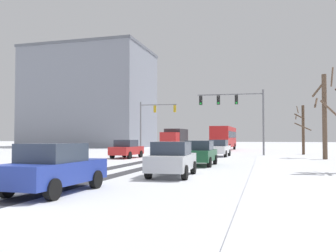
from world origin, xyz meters
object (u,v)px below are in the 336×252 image
at_px(traffic_signal_far_left, 153,116).
at_px(car_white_lead, 219,148).
at_px(car_red_second, 127,149).
at_px(office_building_far_left_block, 91,98).
at_px(traffic_signal_near_right, 236,107).
at_px(car_blue_fifth, 54,168).
at_px(box_truck_delivery, 175,139).
at_px(bare_tree_sidewalk_far, 303,128).
at_px(bare_tree_sidewalk_mid, 324,114).
at_px(car_silver_fourth, 172,159).
at_px(bus_oncoming, 224,137).
at_px(car_dark_green_third, 200,153).

xyz_separation_m(traffic_signal_far_left, car_white_lead, (9.70, -9.27, -3.77)).
xyz_separation_m(traffic_signal_far_left, car_red_second, (2.09, -14.04, -3.77)).
bearing_deg(office_building_far_left_block, traffic_signal_near_right, -42.48).
height_order(car_blue_fifth, box_truck_delivery, box_truck_delivery).
bearing_deg(bare_tree_sidewalk_far, car_white_lead, -143.09).
height_order(bare_tree_sidewalk_mid, office_building_far_left_block, office_building_far_left_block).
relative_size(car_red_second, car_silver_fourth, 0.99).
bearing_deg(bus_oncoming, office_building_far_left_block, 157.48).
distance_m(car_white_lead, bare_tree_sidewalk_mid, 9.84).
relative_size(traffic_signal_near_right, car_silver_fourth, 1.55).
distance_m(traffic_signal_far_left, bare_tree_sidewalk_far, 18.29).
xyz_separation_m(car_white_lead, car_silver_fourth, (0.06, -17.94, 0.00)).
xyz_separation_m(traffic_signal_far_left, car_blue_fifth, (7.27, -32.95, -3.77)).
xyz_separation_m(traffic_signal_near_right, bare_tree_sidewalk_mid, (7.52, -2.99, -0.96)).
distance_m(traffic_signal_far_left, bare_tree_sidewalk_mid, 21.99).
height_order(car_red_second, bus_oncoming, bus_oncoming).
bearing_deg(box_truck_delivery, car_blue_fifth, -81.99).
relative_size(traffic_signal_far_left, car_red_second, 1.57).
height_order(bus_oncoming, bare_tree_sidewalk_far, bare_tree_sidewalk_far).
distance_m(car_silver_fourth, office_building_far_left_block, 56.28).
distance_m(box_truck_delivery, bare_tree_sidewalk_far, 16.84).
bearing_deg(bare_tree_sidewalk_far, bus_oncoming, 130.14).
relative_size(traffic_signal_far_left, bare_tree_sidewalk_far, 1.22).
xyz_separation_m(car_dark_green_third, bare_tree_sidewalk_far, (8.06, 17.54, 2.01)).
distance_m(traffic_signal_near_right, office_building_far_left_block, 42.20).
relative_size(traffic_signal_far_left, bus_oncoming, 0.59).
bearing_deg(bare_tree_sidewalk_mid, traffic_signal_near_right, 158.34).
bearing_deg(box_truck_delivery, traffic_signal_near_right, -50.99).
bearing_deg(office_building_far_left_block, car_red_second, -57.46).
bearing_deg(bare_tree_sidewalk_mid, car_blue_fifth, -118.13).
xyz_separation_m(traffic_signal_near_right, car_silver_fourth, (-1.55, -18.88, -3.99)).
relative_size(car_blue_fifth, bare_tree_sidewalk_mid, 0.54).
relative_size(car_dark_green_third, car_blue_fifth, 0.99).
relative_size(car_silver_fourth, bare_tree_sidewalk_mid, 0.55).
distance_m(car_red_second, office_building_far_left_block, 41.31).
bearing_deg(car_white_lead, car_red_second, -147.91).
bearing_deg(car_red_second, car_blue_fifth, -74.67).
relative_size(car_blue_fifth, box_truck_delivery, 0.56).
height_order(traffic_signal_far_left, car_white_lead, traffic_signal_far_left).
relative_size(car_white_lead, bare_tree_sidewalk_mid, 0.54).
height_order(car_blue_fifth, bus_oncoming, bus_oncoming).
xyz_separation_m(car_white_lead, bare_tree_sidewalk_mid, (9.13, -2.06, 3.03)).
relative_size(traffic_signal_near_right, car_blue_fifth, 1.57).
bearing_deg(bare_tree_sidewalk_far, traffic_signal_near_right, -141.61).
bearing_deg(bare_tree_sidewalk_mid, car_silver_fourth, -119.73).
height_order(traffic_signal_far_left, car_silver_fourth, traffic_signal_far_left).
bearing_deg(car_red_second, car_silver_fourth, -59.79).
xyz_separation_m(car_red_second, car_silver_fourth, (7.67, -13.17, 0.00)).
xyz_separation_m(traffic_signal_near_right, car_blue_fifth, (-4.04, -24.61, -3.99)).
distance_m(car_red_second, bus_oncoming, 23.32).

